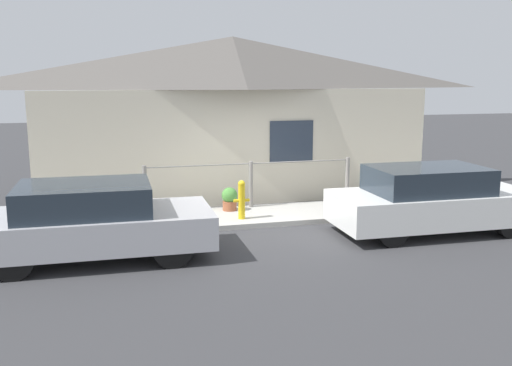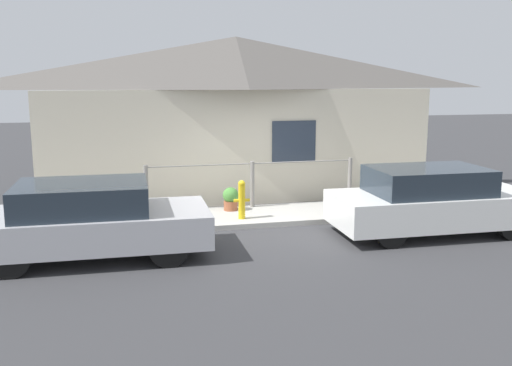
{
  "view_description": "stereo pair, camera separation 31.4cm",
  "coord_description": "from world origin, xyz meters",
  "views": [
    {
      "loc": [
        -3.23,
        -10.95,
        3.1
      ],
      "look_at": [
        -0.2,
        0.3,
        0.9
      ],
      "focal_mm": 40.0,
      "sensor_mm": 36.0,
      "label": 1
    },
    {
      "loc": [
        -2.93,
        -11.03,
        3.1
      ],
      "look_at": [
        -0.2,
        0.3,
        0.9
      ],
      "focal_mm": 40.0,
      "sensor_mm": 36.0,
      "label": 2
    }
  ],
  "objects": [
    {
      "name": "ground_plane",
      "position": [
        0.0,
        0.0,
        0.0
      ],
      "size": [
        60.0,
        60.0,
        0.0
      ],
      "primitive_type": "plane",
      "color": "#38383A"
    },
    {
      "name": "sidewalk",
      "position": [
        0.0,
        0.82,
        0.06
      ],
      "size": [
        24.0,
        1.65,
        0.11
      ],
      "color": "#B2AFA8",
      "rests_on": "ground_plane"
    },
    {
      "name": "house",
      "position": [
        0.0,
        3.17,
        3.21
      ],
      "size": [
        10.0,
        2.23,
        4.06
      ],
      "color": "beige",
      "rests_on": "ground_plane"
    },
    {
      "name": "fence",
      "position": [
        0.0,
        1.5,
        0.7
      ],
      "size": [
        4.9,
        0.1,
        1.06
      ],
      "color": "gray",
      "rests_on": "sidewalk"
    },
    {
      "name": "car_left",
      "position": [
        -3.47,
        -1.16,
        0.67
      ],
      "size": [
        3.98,
        1.85,
        1.32
      ],
      "rotation": [
        0.0,
        0.0,
        -0.02
      ],
      "color": "#B7B7BC",
      "rests_on": "ground_plane"
    },
    {
      "name": "car_right",
      "position": [
        3.03,
        -1.16,
        0.66
      ],
      "size": [
        4.06,
        1.74,
        1.33
      ],
      "rotation": [
        0.0,
        0.0,
        -0.02
      ],
      "color": "white",
      "rests_on": "ground_plane"
    },
    {
      "name": "fire_hydrant",
      "position": [
        -0.47,
        0.46,
        0.54
      ],
      "size": [
        0.34,
        0.15,
        0.83
      ],
      "color": "yellow",
      "rests_on": "sidewalk"
    },
    {
      "name": "potted_plant_near_hydrant",
      "position": [
        -0.55,
        1.28,
        0.38
      ],
      "size": [
        0.36,
        0.36,
        0.52
      ],
      "color": "#9E5638",
      "rests_on": "sidewalk"
    }
  ]
}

